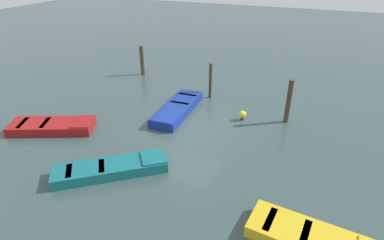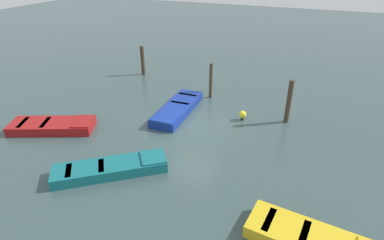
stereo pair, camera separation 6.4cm
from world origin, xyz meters
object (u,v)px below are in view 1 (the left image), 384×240
object	(u,v)px
rowboat_blue	(177,109)
mooring_piling_far_right	(210,81)
rowboat_red	(53,126)
marker_buoy	(242,115)
mooring_piling_near_right	(142,61)
rowboat_teal	(112,168)
mooring_piling_mid_right	(289,102)

from	to	relation	value
rowboat_blue	mooring_piling_far_right	xyz separation A→B (m)	(-0.89, -2.45, 0.78)
rowboat_red	marker_buoy	size ratio (longest dim) A/B	8.20
rowboat_red	mooring_piling_near_right	xyz separation A→B (m)	(0.09, -8.19, 0.74)
rowboat_red	rowboat_teal	bearing A→B (deg)	-44.07
rowboat_red	marker_buoy	xyz separation A→B (m)	(-7.77, -4.37, 0.07)
marker_buoy	mooring_piling_near_right	bearing A→B (deg)	-25.93
mooring_piling_far_right	rowboat_red	bearing A→B (deg)	49.52
rowboat_red	rowboat_teal	world-z (taller)	same
rowboat_red	mooring_piling_mid_right	bearing A→B (deg)	3.24
mooring_piling_far_right	mooring_piling_mid_right	distance (m)	4.57
rowboat_red	mooring_piling_mid_right	world-z (taller)	mooring_piling_mid_right
rowboat_blue	marker_buoy	size ratio (longest dim) A/B	8.69
mooring_piling_far_right	marker_buoy	world-z (taller)	mooring_piling_far_right
rowboat_blue	mooring_piling_near_right	bearing A→B (deg)	-135.82
mooring_piling_near_right	marker_buoy	bearing A→B (deg)	154.07
marker_buoy	mooring_piling_mid_right	bearing A→B (deg)	-162.59
mooring_piling_mid_right	marker_buoy	size ratio (longest dim) A/B	4.45
rowboat_red	mooring_piling_far_right	size ratio (longest dim) A/B	1.98
rowboat_red	mooring_piling_near_right	bearing A→B (deg)	66.78
mooring_piling_near_right	marker_buoy	world-z (taller)	mooring_piling_near_right
mooring_piling_mid_right	marker_buoy	bearing A→B (deg)	17.41
rowboat_blue	mooring_piling_far_right	bearing A→B (deg)	157.51
rowboat_red	mooring_piling_far_right	world-z (taller)	mooring_piling_far_right
rowboat_teal	mooring_piling_far_right	bearing A→B (deg)	44.82
rowboat_teal	marker_buoy	bearing A→B (deg)	22.58
mooring_piling_far_right	mooring_piling_near_right	size ratio (longest dim) A/B	1.04
marker_buoy	rowboat_blue	bearing A→B (deg)	8.67
mooring_piling_near_right	marker_buoy	xyz separation A→B (m)	(-7.86, 3.82, -0.67)
mooring_piling_mid_right	rowboat_blue	bearing A→B (deg)	12.05
mooring_piling_mid_right	rowboat_red	bearing A→B (deg)	27.07
mooring_piling_far_right	rowboat_teal	bearing A→B (deg)	83.02
mooring_piling_mid_right	marker_buoy	xyz separation A→B (m)	(1.99, 0.62, -0.78)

